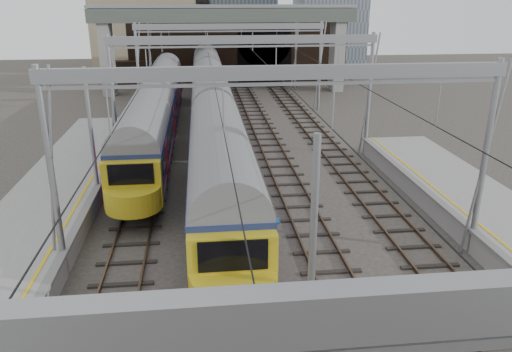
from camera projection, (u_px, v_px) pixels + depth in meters
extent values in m
cube|color=slate|center=(15.00, 346.00, 13.73)|extent=(0.35, 55.00, 0.12)
cube|color=#4C3828|center=(129.00, 201.00, 25.88)|extent=(0.08, 80.00, 0.16)
cube|color=#4C3828|center=(157.00, 200.00, 26.03)|extent=(0.08, 80.00, 0.16)
cube|color=black|center=(143.00, 202.00, 25.98)|extent=(2.40, 80.00, 0.14)
cube|color=#4C3828|center=(206.00, 198.00, 26.30)|extent=(0.08, 80.00, 0.16)
cube|color=#4C3828|center=(233.00, 197.00, 26.45)|extent=(0.08, 80.00, 0.16)
cube|color=black|center=(219.00, 199.00, 26.40)|extent=(2.40, 80.00, 0.14)
cube|color=#4C3828|center=(281.00, 195.00, 26.72)|extent=(0.08, 80.00, 0.16)
cube|color=#4C3828|center=(307.00, 194.00, 26.87)|extent=(0.08, 80.00, 0.16)
cube|color=black|center=(294.00, 196.00, 26.82)|extent=(2.40, 80.00, 0.14)
cube|color=#4C3828|center=(353.00, 192.00, 27.14)|extent=(0.08, 80.00, 0.16)
cube|color=#4C3828|center=(379.00, 191.00, 27.29)|extent=(0.08, 80.00, 0.16)
cube|color=black|center=(366.00, 192.00, 27.24)|extent=(2.40, 80.00, 0.14)
cylinder|color=gray|center=(52.00, 178.00, 17.86)|extent=(0.24, 0.24, 8.00)
cylinder|color=gray|center=(484.00, 162.00, 19.57)|extent=(0.24, 0.24, 8.00)
cube|color=gray|center=(280.00, 73.00, 17.49)|extent=(16.80, 0.28, 0.50)
cylinder|color=gray|center=(113.00, 101.00, 30.94)|extent=(0.24, 0.24, 8.00)
cylinder|color=gray|center=(369.00, 95.00, 32.65)|extent=(0.24, 0.24, 8.00)
cube|color=gray|center=(244.00, 40.00, 30.57)|extent=(16.80, 0.28, 0.50)
cylinder|color=gray|center=(138.00, 70.00, 44.02)|extent=(0.24, 0.24, 8.00)
cylinder|color=gray|center=(320.00, 67.00, 45.73)|extent=(0.24, 0.24, 8.00)
cube|color=gray|center=(230.00, 26.00, 43.65)|extent=(16.80, 0.28, 0.50)
cylinder|color=gray|center=(150.00, 55.00, 55.23)|extent=(0.24, 0.24, 8.00)
cylinder|color=gray|center=(296.00, 53.00, 56.95)|extent=(0.24, 0.24, 8.00)
cube|color=gray|center=(223.00, 20.00, 54.86)|extent=(16.80, 0.28, 0.50)
cube|color=black|center=(134.00, 98.00, 24.12)|extent=(0.03, 80.00, 0.03)
cube|color=black|center=(217.00, 96.00, 24.53)|extent=(0.03, 80.00, 0.03)
cube|color=black|center=(297.00, 94.00, 24.95)|extent=(0.03, 80.00, 0.03)
cube|color=black|center=(374.00, 92.00, 25.37)|extent=(0.03, 80.00, 0.03)
cube|color=black|center=(239.00, 46.00, 59.86)|extent=(26.00, 2.00, 9.00)
cube|color=black|center=(264.00, 62.00, 59.87)|extent=(6.50, 0.10, 5.20)
cylinder|color=black|center=(265.00, 40.00, 58.99)|extent=(6.50, 0.10, 6.50)
cube|color=black|center=(138.00, 74.00, 58.70)|extent=(6.00, 1.50, 3.00)
cube|color=gray|center=(107.00, 56.00, 52.88)|extent=(1.20, 2.50, 8.20)
cube|color=gray|center=(337.00, 53.00, 55.49)|extent=(1.20, 2.50, 8.20)
cube|color=#4E584F|center=(224.00, 15.00, 52.79)|extent=(28.00, 3.00, 1.40)
cube|color=gray|center=(224.00, 6.00, 52.48)|extent=(28.00, 3.00, 0.30)
cube|color=gray|center=(202.00, 3.00, 84.08)|extent=(18.00, 14.00, 18.00)
cube|color=black|center=(209.00, 106.00, 46.93)|extent=(2.23, 65.94, 0.70)
cube|color=navy|center=(209.00, 86.00, 46.28)|extent=(2.83, 65.94, 2.53)
cylinder|color=slate|center=(208.00, 72.00, 45.85)|extent=(2.78, 65.44, 2.78)
cube|color=black|center=(209.00, 81.00, 46.14)|extent=(2.85, 64.74, 0.76)
cube|color=#DB445F|center=(209.00, 93.00, 46.52)|extent=(2.85, 64.94, 0.12)
cube|color=#B69E17|center=(233.00, 270.00, 15.36)|extent=(2.78, 0.60, 2.33)
cube|color=black|center=(233.00, 256.00, 15.00)|extent=(2.12, 0.08, 1.01)
cube|color=black|center=(159.00, 133.00, 37.70)|extent=(2.11, 31.03, 0.70)
cube|color=navy|center=(158.00, 109.00, 37.07)|extent=(2.68, 31.03, 2.39)
cylinder|color=slate|center=(157.00, 93.00, 36.66)|extent=(2.63, 30.53, 2.63)
cube|color=black|center=(157.00, 104.00, 36.94)|extent=(2.70, 29.83, 0.72)
cube|color=#DB445F|center=(158.00, 118.00, 37.30)|extent=(2.70, 30.03, 0.11)
cube|color=#B69E17|center=(132.00, 185.00, 22.47)|extent=(2.63, 0.60, 2.19)
cube|color=black|center=(131.00, 174.00, 22.11)|extent=(2.01, 0.08, 0.96)
cube|color=#1751AE|center=(261.00, 289.00, 18.22)|extent=(1.14, 1.00, 0.11)
cube|color=#1751AE|center=(272.00, 221.00, 23.75)|extent=(0.81, 0.63, 0.09)
cube|color=#1751AE|center=(423.00, 328.00, 16.05)|extent=(1.09, 0.92, 0.11)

